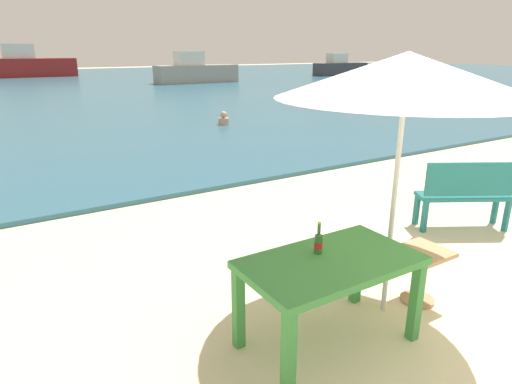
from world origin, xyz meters
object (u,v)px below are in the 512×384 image
at_px(picnic_table_green, 330,272).
at_px(patio_umbrella, 407,75).
at_px(boat_barge, 196,71).
at_px(beer_bottle_amber, 318,242).
at_px(side_table_wood, 421,268).
at_px(bench_teal_center, 467,191).
at_px(boat_tanker, 28,65).
at_px(swimmer_person, 224,119).
at_px(boat_ferry, 340,67).

relative_size(picnic_table_green, patio_umbrella, 0.61).
distance_m(patio_umbrella, boat_barge, 28.34).
height_order(beer_bottle_amber, side_table_wood, beer_bottle_amber).
distance_m(beer_bottle_amber, bench_teal_center, 3.25).
height_order(side_table_wood, boat_tanker, boat_tanker).
xyz_separation_m(bench_teal_center, boat_barge, (7.76, 25.64, 0.29)).
height_order(bench_teal_center, boat_barge, boat_barge).
bearing_deg(bench_teal_center, patio_umbrella, -161.16).
bearing_deg(boat_tanker, boat_barge, -55.83).
xyz_separation_m(patio_umbrella, swimmer_person, (3.46, 9.74, -1.88)).
relative_size(patio_umbrella, boat_barge, 0.40).
height_order(picnic_table_green, boat_barge, boat_barge).
xyz_separation_m(swimmer_person, boat_ferry, (21.24, 18.34, 0.51)).
bearing_deg(side_table_wood, patio_umbrella, 169.02).
xyz_separation_m(patio_umbrella, side_table_wood, (0.39, -0.07, -1.76)).
bearing_deg(patio_umbrella, bench_teal_center, 18.84).
distance_m(picnic_table_green, swimmer_person, 10.71).
height_order(bench_teal_center, boat_tanker, boat_tanker).
bearing_deg(bench_teal_center, beer_bottle_amber, -166.36).
bearing_deg(patio_umbrella, boat_barge, 69.07).
xyz_separation_m(patio_umbrella, bench_teal_center, (2.35, 0.80, -1.58)).
bearing_deg(side_table_wood, picnic_table_green, -178.98).
bearing_deg(boat_ferry, patio_umbrella, -131.34).
height_order(patio_umbrella, swimmer_person, patio_umbrella).
relative_size(picnic_table_green, boat_barge, 0.25).
bearing_deg(picnic_table_green, swimmer_person, 66.72).
relative_size(picnic_table_green, beer_bottle_amber, 5.28).
height_order(picnic_table_green, patio_umbrella, patio_umbrella).
xyz_separation_m(beer_bottle_amber, boat_tanker, (1.86, 39.73, 0.17)).
height_order(beer_bottle_amber, boat_barge, boat_barge).
height_order(side_table_wood, swimmer_person, side_table_wood).
bearing_deg(bench_teal_center, side_table_wood, -155.96).
bearing_deg(patio_umbrella, beer_bottle_amber, 177.10).
height_order(boat_barge, boat_ferry, boat_barge).
height_order(patio_umbrella, boat_tanker, boat_tanker).
distance_m(picnic_table_green, boat_barge, 28.68).
bearing_deg(picnic_table_green, bench_teal_center, 16.04).
bearing_deg(beer_bottle_amber, boat_ferry, 47.72).
distance_m(beer_bottle_amber, boat_barge, 28.56).
xyz_separation_m(beer_bottle_amber, boat_ferry, (25.49, 28.03, -0.10)).
bearing_deg(bench_teal_center, picnic_table_green, -163.96).
distance_m(bench_teal_center, boat_barge, 26.79).
relative_size(beer_bottle_amber, boat_tanker, 0.04).
height_order(patio_umbrella, boat_barge, patio_umbrella).
bearing_deg(side_table_wood, boat_tanker, 89.02).
height_order(picnic_table_green, swimmer_person, picnic_table_green).
bearing_deg(picnic_table_green, boat_ferry, 47.88).
bearing_deg(boat_ferry, boat_tanker, 153.68).
bearing_deg(side_table_wood, bench_teal_center, 24.04).
bearing_deg(beer_bottle_amber, patio_umbrella, -2.90).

